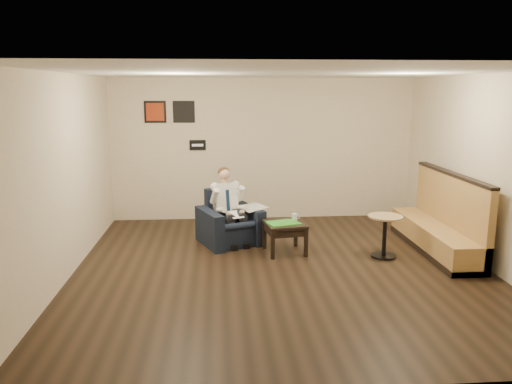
{
  "coord_description": "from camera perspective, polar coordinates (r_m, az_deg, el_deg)",
  "views": [
    {
      "loc": [
        -0.91,
        -6.86,
        2.58
      ],
      "look_at": [
        -0.28,
        1.2,
        0.91
      ],
      "focal_mm": 35.0,
      "sensor_mm": 36.0,
      "label": 1
    }
  ],
  "objects": [
    {
      "name": "wall_right",
      "position": [
        7.99,
        24.95,
        2.08
      ],
      "size": [
        0.02,
        6.0,
        2.8
      ],
      "primitive_type": "cube",
      "color": "beige",
      "rests_on": "ground"
    },
    {
      "name": "banquette",
      "position": [
        8.53,
        19.94,
        -2.26
      ],
      "size": [
        0.59,
        2.46,
        1.26
      ],
      "primitive_type": "cube",
      "color": "#AA7E41",
      "rests_on": "ground"
    },
    {
      "name": "art_print_right",
      "position": [
        9.88,
        -8.25,
        9.06
      ],
      "size": [
        0.42,
        0.03,
        0.42
      ],
      "primitive_type": "cube",
      "color": "black",
      "rests_on": "wall_back"
    },
    {
      "name": "wall_front",
      "position": [
        4.14,
        8.45,
        -5.01
      ],
      "size": [
        6.0,
        0.02,
        2.8
      ],
      "primitive_type": "cube",
      "color": "beige",
      "rests_on": "ground"
    },
    {
      "name": "lap_papers",
      "position": [
        8.25,
        -2.41,
        -2.59
      ],
      "size": [
        0.31,
        0.35,
        0.01
      ],
      "primitive_type": "cube",
      "rotation": [
        0.0,
        0.0,
        0.46
      ],
      "color": "white",
      "rests_on": "seated_man"
    },
    {
      "name": "ceiling",
      "position": [
        6.93,
        3.2,
        13.48
      ],
      "size": [
        6.0,
        6.0,
        0.02
      ],
      "primitive_type": "cube",
      "color": "white",
      "rests_on": "wall_back"
    },
    {
      "name": "art_print_left",
      "position": [
        9.93,
        -11.45,
        8.97
      ],
      "size": [
        0.42,
        0.03,
        0.42
      ],
      "primitive_type": "cube",
      "color": "#A23114",
      "rests_on": "wall_back"
    },
    {
      "name": "newspaper",
      "position": [
        8.49,
        -0.43,
        -1.75
      ],
      "size": [
        0.56,
        0.6,
        0.01
      ],
      "primitive_type": "cube",
      "rotation": [
        0.0,
        0.0,
        0.44
      ],
      "color": "silver",
      "rests_on": "armchair"
    },
    {
      "name": "wall_left",
      "position": [
        7.27,
        -21.08,
        1.55
      ],
      "size": [
        0.02,
        6.0,
        2.8
      ],
      "primitive_type": "cube",
      "color": "beige",
      "rests_on": "ground"
    },
    {
      "name": "coffee_mug",
      "position": [
        8.13,
        4.41,
        -2.85
      ],
      "size": [
        0.1,
        0.1,
        0.1
      ],
      "primitive_type": "cylinder",
      "rotation": [
        0.0,
        0.0,
        0.15
      ],
      "color": "white",
      "rests_on": "side_table"
    },
    {
      "name": "side_table",
      "position": [
        8.03,
        3.3,
        -5.23
      ],
      "size": [
        0.69,
        0.69,
        0.49
      ],
      "primitive_type": "cube",
      "rotation": [
        0.0,
        0.0,
        0.15
      ],
      "color": "black",
      "rests_on": "ground"
    },
    {
      "name": "cafe_table",
      "position": [
        8.05,
        14.47,
        -4.93
      ],
      "size": [
        0.53,
        0.53,
        0.66
      ],
      "primitive_type": "cylinder",
      "rotation": [
        0.0,
        0.0,
        -0.0
      ],
      "color": "#A08257",
      "rests_on": "ground"
    },
    {
      "name": "wall_back",
      "position": [
        9.98,
        0.83,
        4.88
      ],
      "size": [
        6.0,
        0.02,
        2.8
      ],
      "primitive_type": "cube",
      "color": "beige",
      "rests_on": "ground"
    },
    {
      "name": "ground",
      "position": [
        7.39,
        2.95,
        -8.78
      ],
      "size": [
        6.0,
        6.0,
        0.0
      ],
      "primitive_type": "plane",
      "color": "black",
      "rests_on": "ground"
    },
    {
      "name": "smartphone",
      "position": [
        8.14,
        3.35,
        -3.16
      ],
      "size": [
        0.16,
        0.08,
        0.01
      ],
      "primitive_type": "cube",
      "rotation": [
        0.0,
        0.0,
        -0.03
      ],
      "color": "black",
      "rests_on": "side_table"
    },
    {
      "name": "seated_man",
      "position": [
        8.32,
        -2.68,
        -2.02
      ],
      "size": [
        0.87,
        1.03,
        1.22
      ],
      "primitive_type": null,
      "rotation": [
        0.0,
        0.0,
        0.39
      ],
      "color": "silver",
      "rests_on": "armchair"
    },
    {
      "name": "green_folder",
      "position": [
        7.93,
        3.13,
        -3.54
      ],
      "size": [
        0.57,
        0.48,
        0.01
      ],
      "primitive_type": "cube",
      "rotation": [
        0.0,
        0.0,
        0.29
      ],
      "color": "green",
      "rests_on": "side_table"
    },
    {
      "name": "seating_sign",
      "position": [
        9.92,
        -6.69,
        5.35
      ],
      "size": [
        0.32,
        0.02,
        0.2
      ],
      "primitive_type": "cube",
      "color": "black",
      "rests_on": "wall_back"
    },
    {
      "name": "armchair",
      "position": [
        8.47,
        -2.99,
        -2.94
      ],
      "size": [
        1.2,
        1.2,
        0.89
      ],
      "primitive_type": "cube",
      "rotation": [
        0.0,
        0.0,
        0.39
      ],
      "color": "black",
      "rests_on": "ground"
    }
  ]
}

